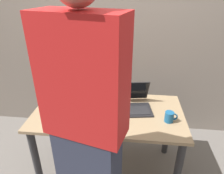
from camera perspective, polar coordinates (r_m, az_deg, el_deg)
name	(u,v)px	position (r m, az deg, el deg)	size (l,w,h in m)	color
ground_plane	(109,167)	(2.35, -0.89, -21.46)	(8.00, 8.00, 0.00)	slate
desk	(108,122)	(1.94, -1.02, -9.71)	(1.35, 0.71, 0.71)	#9E8460
laptop	(134,102)	(1.92, 6.10, -4.17)	(0.35, 0.37, 0.23)	black
beer_bottle_dark	(76,94)	(1.96, -9.95, -2.02)	(0.06, 0.06, 0.28)	#333333
beer_bottle_green	(67,92)	(2.01, -12.43, -1.31)	(0.06, 0.06, 0.28)	brown
beer_bottle_brown	(85,95)	(1.93, -7.46, -2.34)	(0.07, 0.07, 0.28)	#1E5123
person_figure	(87,136)	(1.24, -6.94, -13.55)	(0.48, 0.34, 1.88)	#2D3347
coffee_mug	(170,117)	(1.79, 15.77, -8.02)	(0.11, 0.07, 0.09)	#19598C
back_wall	(117,28)	(2.41, 1.30, 16.07)	(6.00, 0.10, 2.60)	gray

